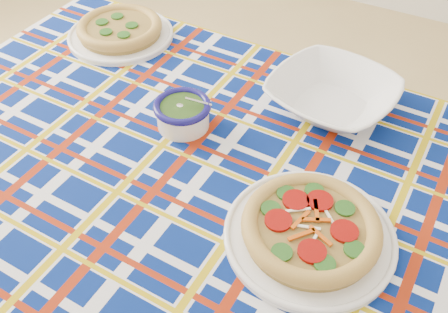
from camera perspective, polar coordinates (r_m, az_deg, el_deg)
The scene contains 7 objects.
floor at distance 2.13m, azimuth -7.42°, elevation -3.58°, with size 4.00×4.00×0.00m, color tan.
dining_table at distance 1.11m, azimuth 0.33°, elevation -6.51°, with size 1.69×1.07×0.79m.
tablecloth at distance 1.09m, azimuth 0.34°, elevation -5.65°, with size 1.71×1.08×0.11m, color navy, non-canonical shape.
main_focaccia_plate at distance 0.96m, azimuth 9.91°, elevation -8.00°, with size 0.34×0.34×0.07m, color olive, non-canonical shape.
pesto_bowl at distance 1.17m, azimuth -4.76°, elevation 5.09°, with size 0.14×0.14×0.08m, color #1A340E, non-canonical shape.
serving_bowl at distance 1.25m, azimuth 12.25°, elevation 6.86°, with size 0.30×0.30×0.07m, color white.
second_focaccia_plate at distance 1.53m, azimuth -11.83°, elevation 14.11°, with size 0.32×0.32×0.06m, color olive, non-canonical shape.
Camera 1 is at (0.92, -1.10, 1.57)m, focal length 40.00 mm.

